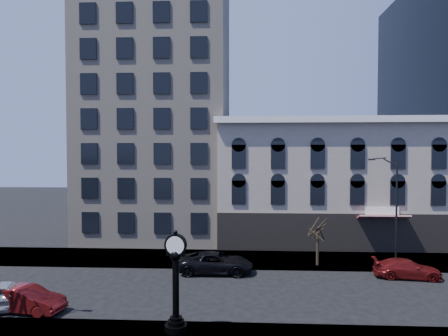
{
  "coord_description": "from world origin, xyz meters",
  "views": [
    {
      "loc": [
        3.56,
        -25.86,
        9.04
      ],
      "look_at": [
        2.0,
        4.0,
        8.0
      ],
      "focal_mm": 32.0,
      "sensor_mm": 36.0,
      "label": 1
    }
  ],
  "objects": [
    {
      "name": "bare_tree_far",
      "position": [
        9.41,
        6.28,
        3.33
      ],
      "size": [
        2.49,
        2.49,
        4.27
      ],
      "color": "#312718",
      "rests_on": "sidewalk_far"
    },
    {
      "name": "victorian_row",
      "position": [
        12.0,
        15.89,
        6.0
      ],
      "size": [
        22.6,
        11.19,
        12.5
      ],
      "color": "#A89B8B",
      "rests_on": "ground"
    },
    {
      "name": "car_far_a",
      "position": [
        1.38,
        4.08,
        0.79
      ],
      "size": [
        5.69,
        2.63,
        1.58
      ],
      "primitive_type": "imported",
      "rotation": [
        0.0,
        0.0,
        1.57
      ],
      "color": "black",
      "rests_on": "ground"
    },
    {
      "name": "street_lamp_far",
      "position": [
        15.0,
        6.56,
        6.79
      ],
      "size": [
        2.24,
        0.83,
        8.83
      ],
      "rotation": [
        0.0,
        0.0,
        2.88
      ],
      "color": "black",
      "rests_on": "sidewalk_far"
    },
    {
      "name": "car_near_a",
      "position": [
        -10.34,
        -3.89,
        0.86
      ],
      "size": [
        5.43,
        3.48,
        1.72
      ],
      "primitive_type": "imported",
      "rotation": [
        0.0,
        0.0,
        1.88
      ],
      "color": "#A5A8AD",
      "rests_on": "ground"
    },
    {
      "name": "car_near_b",
      "position": [
        -8.92,
        -3.93,
        0.72
      ],
      "size": [
        4.58,
        2.24,
        1.45
      ],
      "primitive_type": "imported",
      "rotation": [
        0.0,
        0.0,
        1.4
      ],
      "color": "maroon",
      "rests_on": "ground"
    },
    {
      "name": "sidewalk_far",
      "position": [
        0.0,
        8.0,
        0.06
      ],
      "size": [
        160.0,
        6.0,
        0.12
      ],
      "primitive_type": "cube",
      "color": "gray",
      "rests_on": "ground"
    },
    {
      "name": "street_clock",
      "position": [
        0.1,
        -6.15,
        2.43
      ],
      "size": [
        1.16,
        1.16,
        5.11
      ],
      "rotation": [
        0.0,
        0.0,
        -0.12
      ],
      "color": "black",
      "rests_on": "sidewalk_near"
    },
    {
      "name": "ground",
      "position": [
        0.0,
        0.0,
        0.0
      ],
      "size": [
        160.0,
        160.0,
        0.0
      ],
      "primitive_type": "plane",
      "color": "black",
      "rests_on": "ground"
    },
    {
      "name": "car_far_b",
      "position": [
        15.4,
        3.61,
        0.68
      ],
      "size": [
        4.86,
        2.39,
        1.36
      ],
      "primitive_type": "imported",
      "rotation": [
        0.0,
        0.0,
        1.47
      ],
      "color": "maroon",
      "rests_on": "ground"
    },
    {
      "name": "cream_tower",
      "position": [
        -6.11,
        18.88,
        19.32
      ],
      "size": [
        15.9,
        15.4,
        42.5
      ],
      "color": "#BBAC96",
      "rests_on": "ground"
    }
  ]
}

